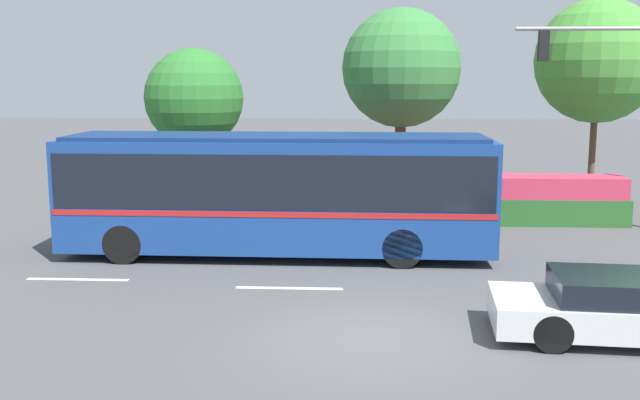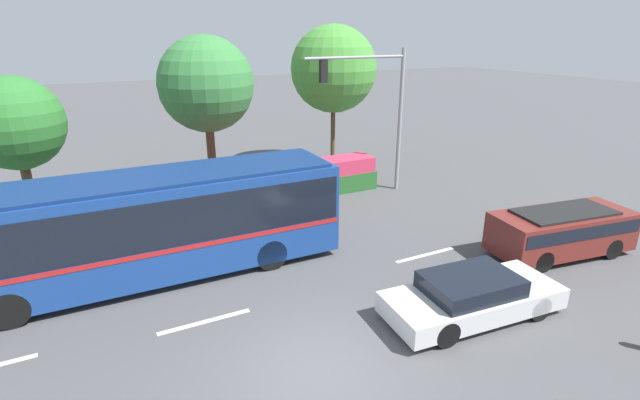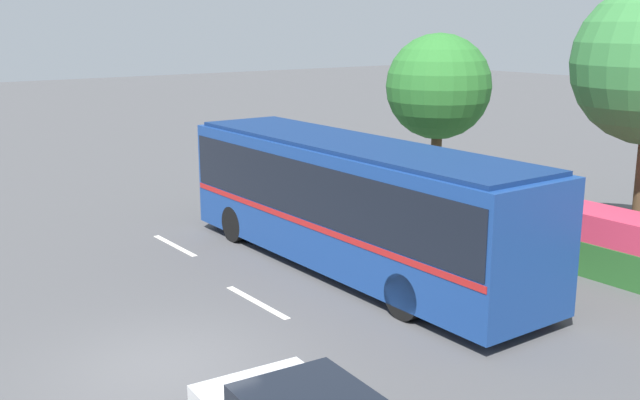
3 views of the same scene
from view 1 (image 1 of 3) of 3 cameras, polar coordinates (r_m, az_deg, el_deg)
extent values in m
plane|color=#4C4C4F|center=(13.70, 3.77, -10.46)|extent=(140.00, 140.00, 0.00)
cube|color=navy|center=(19.34, -3.33, 0.56)|extent=(11.17, 2.68, 2.83)
cube|color=black|center=(19.28, -3.35, 1.89)|extent=(10.94, 2.72, 1.36)
cube|color=#B21E1E|center=(19.40, -3.32, -0.43)|extent=(11.06, 2.71, 0.14)
cube|color=black|center=(20.73, -18.88, 1.61)|extent=(0.08, 2.19, 1.59)
cube|color=navy|center=(19.17, -3.38, 4.89)|extent=(10.72, 2.47, 0.10)
cylinder|color=black|center=(19.31, -14.96, -3.30)|extent=(1.00, 0.31, 1.00)
cylinder|color=black|center=(21.42, -13.04, -1.97)|extent=(1.00, 0.31, 1.00)
cylinder|color=black|center=(18.33, 6.36, -3.71)|extent=(1.00, 0.31, 1.00)
cylinder|color=black|center=(20.55, 6.07, -2.26)|extent=(1.00, 0.31, 1.00)
cube|color=silver|center=(14.47, 22.63, -8.17)|extent=(4.89, 2.24, 0.55)
cube|color=black|center=(14.30, 22.30, -6.27)|extent=(2.50, 1.83, 0.45)
cylinder|color=black|center=(14.97, 16.46, -7.72)|extent=(0.70, 0.27, 0.68)
cylinder|color=black|center=(13.43, 17.53, -9.79)|extent=(0.70, 0.27, 0.68)
cylinder|color=gray|center=(23.74, 20.65, 12.29)|extent=(4.77, 0.12, 0.12)
cube|color=black|center=(23.31, 16.89, 11.32)|extent=(0.30, 0.22, 0.90)
cylinder|color=red|center=(23.44, 16.85, 12.04)|extent=(0.18, 0.02, 0.18)
cylinder|color=yellow|center=(23.42, 16.82, 11.31)|extent=(0.18, 0.02, 0.18)
cylinder|color=green|center=(23.41, 16.78, 10.58)|extent=(0.18, 0.02, 0.18)
cube|color=#286028|center=(24.38, 11.62, -0.71)|extent=(9.75, 1.38, 0.85)
cube|color=#CC3351|center=(24.26, 11.69, 1.07)|extent=(9.56, 1.31, 0.68)
cylinder|color=brown|center=(26.30, -9.54, 2.14)|extent=(0.35, 0.35, 2.71)
sphere|color=#2D752D|center=(26.10, -9.69, 7.78)|extent=(3.42, 3.42, 3.42)
cylinder|color=brown|center=(25.95, 6.18, 3.00)|extent=(0.38, 0.38, 3.50)
sphere|color=#387F3D|center=(25.79, 6.31, 10.11)|extent=(4.07, 4.07, 4.07)
cylinder|color=brown|center=(28.95, 20.27, 3.25)|extent=(0.24, 0.24, 3.61)
sphere|color=#479338|center=(28.82, 20.67, 10.02)|extent=(4.48, 4.48, 4.48)
cube|color=silver|center=(16.60, -2.40, -6.82)|extent=(2.40, 0.16, 0.01)
cube|color=silver|center=(18.18, -18.21, -5.85)|extent=(2.40, 0.16, 0.01)
cube|color=silver|center=(18.03, 22.67, -6.24)|extent=(2.40, 0.16, 0.01)
camera|label=2|loc=(6.79, -34.52, 28.96)|focal=26.58mm
camera|label=3|loc=(14.12, 60.79, 9.98)|focal=42.31mm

